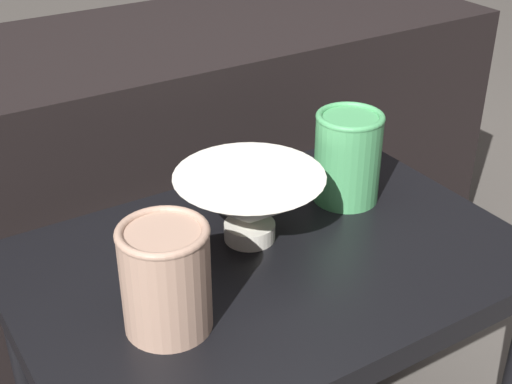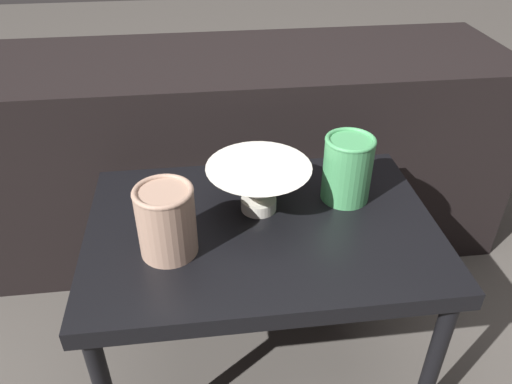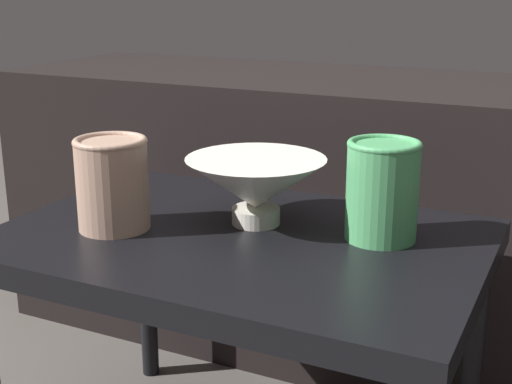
{
  "view_description": "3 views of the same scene",
  "coord_description": "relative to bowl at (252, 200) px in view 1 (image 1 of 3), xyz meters",
  "views": [
    {
      "loc": [
        -0.48,
        -0.74,
        1.07
      ],
      "look_at": [
        0.02,
        0.07,
        0.53
      ],
      "focal_mm": 50.0,
      "sensor_mm": 36.0,
      "label": 1
    },
    {
      "loc": [
        -0.12,
        -0.85,
        1.13
      ],
      "look_at": [
        -0.01,
        0.06,
        0.5
      ],
      "focal_mm": 35.0,
      "sensor_mm": 36.0,
      "label": 2
    },
    {
      "loc": [
        0.48,
        -0.94,
        0.85
      ],
      "look_at": [
        -0.01,
        0.09,
        0.5
      ],
      "focal_mm": 50.0,
      "sensor_mm": 36.0,
      "label": 3
    }
  ],
  "objects": [
    {
      "name": "bowl",
      "position": [
        0.0,
        0.0,
        0.0
      ],
      "size": [
        0.23,
        0.23,
        0.11
      ],
      "color": "silver",
      "rests_on": "table"
    },
    {
      "name": "couch_backdrop",
      "position": [
        -0.0,
        0.51,
        -0.21
      ],
      "size": [
        1.65,
        0.5,
        0.63
      ],
      "color": "black",
      "rests_on": "ground_plane"
    },
    {
      "name": "vase_colorful_right",
      "position": [
        0.2,
        0.02,
        0.01
      ],
      "size": [
        0.11,
        0.11,
        0.16
      ],
      "color": "#47995B",
      "rests_on": "table"
    },
    {
      "name": "table",
      "position": [
        -0.0,
        -0.06,
        -0.11
      ],
      "size": [
        0.76,
        0.52,
        0.46
      ],
      "color": "black",
      "rests_on": "ground_plane"
    },
    {
      "name": "vase_textured_left",
      "position": [
        -0.2,
        -0.12,
        0.01
      ],
      "size": [
        0.12,
        0.12,
        0.15
      ],
      "color": "tan",
      "rests_on": "table"
    }
  ]
}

